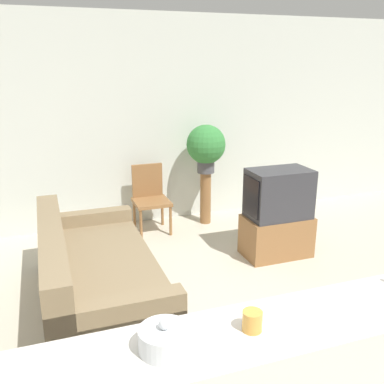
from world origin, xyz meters
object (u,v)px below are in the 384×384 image
(television, at_px, (278,194))
(wooden_chair, at_px, (150,195))
(couch, at_px, (95,278))
(decorative_bowl, at_px, (165,339))
(potted_plant, at_px, (206,146))

(television, xyz_separation_m, wooden_chair, (-1.14, 1.21, -0.26))
(couch, relative_size, decorative_bowl, 9.00)
(wooden_chair, height_order, potted_plant, potted_plant)
(couch, distance_m, decorative_bowl, 2.13)
(potted_plant, bearing_deg, television, -72.64)
(potted_plant, bearing_deg, decorative_bowl, -113.88)
(television, bearing_deg, decorative_bowl, -129.47)
(couch, relative_size, potted_plant, 3.19)
(wooden_chair, distance_m, decorative_bowl, 3.75)
(television, distance_m, potted_plant, 1.31)
(couch, bearing_deg, potted_plant, 43.90)
(television, relative_size, decorative_bowl, 3.07)
(television, xyz_separation_m, decorative_bowl, (-1.98, -2.40, 0.28))
(wooden_chair, height_order, decorative_bowl, decorative_bowl)
(television, distance_m, decorative_bowl, 3.12)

